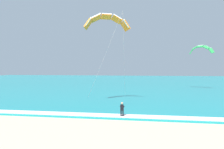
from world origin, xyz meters
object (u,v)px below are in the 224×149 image
kite_primary (107,21)px  kite_distant (201,49)px  surfboard (122,118)px  kitesurfer (122,109)px

kite_primary → kite_distant: kite_primary is taller
surfboard → kitesurfer: (-0.00, 0.02, 0.91)m
surfboard → kitesurfer: kitesurfer is taller
surfboard → kitesurfer: size_ratio=0.84×
kitesurfer → kite_primary: kite_primary is taller
kite_distant → surfboard: bearing=-115.7°
kite_distant → kite_primary: bearing=-127.6°
kitesurfer → kite_distant: 34.81m
surfboard → kite_distant: size_ratio=0.28×
kite_primary → kitesurfer: bearing=-67.8°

